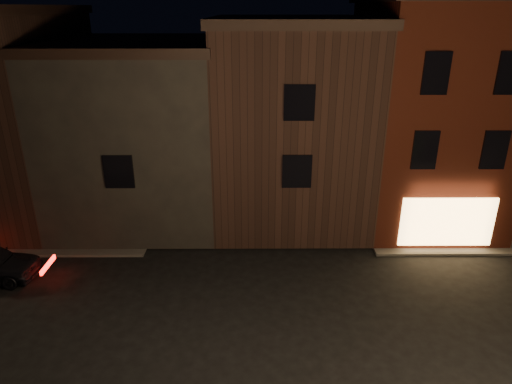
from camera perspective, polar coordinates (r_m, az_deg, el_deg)
ground at (r=15.61m, az=0.75°, el=-17.40°), size 120.00×120.00×0.00m
corner_building at (r=23.48m, az=20.60°, el=9.62°), size 6.50×8.50×10.50m
row_building_a at (r=23.17m, az=4.12°, el=9.37°), size 7.30×10.30×9.40m
row_building_b at (r=23.86m, az=-13.73°, el=7.94°), size 7.80×10.30×8.40m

